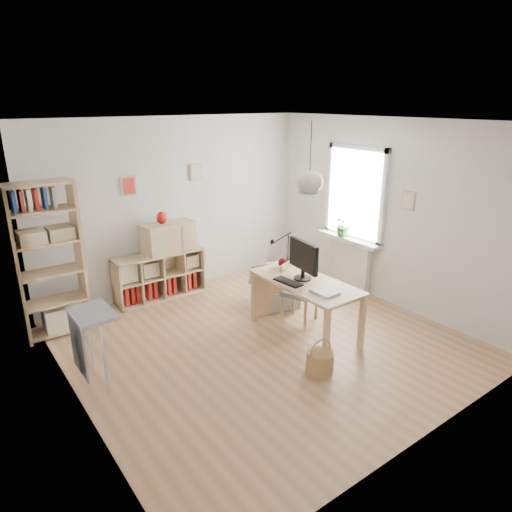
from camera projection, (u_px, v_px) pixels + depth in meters
ground at (264, 341)px, 5.82m from camera, size 4.50×4.50×0.00m
room_shell at (309, 182)px, 5.36m from camera, size 4.50×4.50×4.50m
window_unit at (356, 193)px, 7.01m from camera, size 0.07×1.16×1.46m
radiator at (349, 264)px, 7.37m from camera, size 0.10×0.80×0.80m
windowsill at (349, 239)px, 7.20m from camera, size 0.22×1.20×0.06m
desk at (305, 288)px, 5.79m from camera, size 0.70×1.50×0.75m
cube_shelf at (158, 279)px, 7.04m from camera, size 1.40×0.38×0.72m
tall_bookshelf at (47, 255)px, 5.69m from camera, size 0.80×0.38×2.00m
side_table at (87, 329)px, 4.72m from camera, size 0.40×0.55×0.85m
chair at (296, 288)px, 6.22m from camera, size 0.54×0.54×0.84m
wicker_basket at (320, 362)px, 5.11m from camera, size 0.31×0.31×0.42m
storage_chest at (276, 293)px, 6.77m from camera, size 0.71×0.77×0.61m
monitor at (303, 258)px, 5.73m from camera, size 0.23×0.58×0.50m
keyboard at (288, 282)px, 5.71m from camera, size 0.19×0.41×0.02m
task_lamp at (280, 246)px, 6.18m from camera, size 0.40×0.15×0.42m
yarn_ball at (283, 263)px, 6.20m from camera, size 0.14×0.14×0.14m
paper_tray at (325, 292)px, 5.40m from camera, size 0.25×0.30×0.03m
drawer_chest at (169, 237)px, 6.91m from camera, size 0.81×0.43×0.45m
red_vase at (162, 218)px, 6.76m from camera, size 0.16×0.16×0.19m
potted_plant at (343, 225)px, 7.20m from camera, size 0.40×0.36×0.38m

